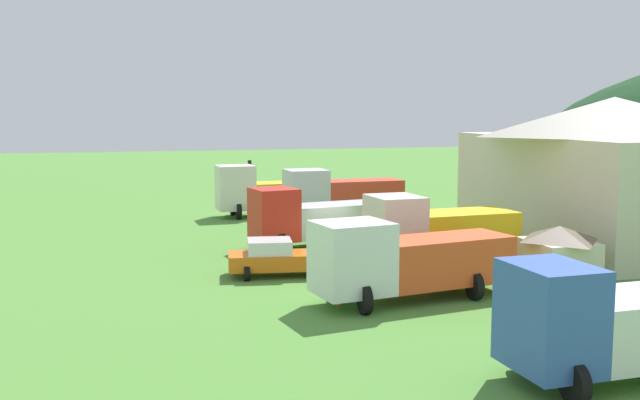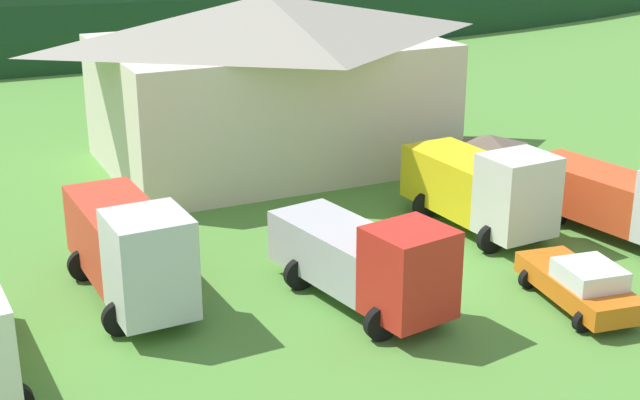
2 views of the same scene
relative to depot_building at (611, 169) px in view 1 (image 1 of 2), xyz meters
The scene contains 12 objects.
ground_plane 16.07m from the depot_building, 94.14° to the right, with size 200.00×200.00×0.00m, color #518C38.
depot_building is the anchor object (origin of this frame).
play_shed_cream 11.30m from the depot_building, 47.70° to the right, with size 3.09×2.75×2.48m.
heavy_rig_striped 22.81m from the depot_building, 133.97° to the right, with size 3.34×8.29×3.63m.
tow_truck_silver 16.42m from the depot_building, 128.36° to the right, with size 3.32×7.67×3.70m.
crane_truck_red 16.99m from the depot_building, 101.54° to the right, with size 3.84×7.55×3.34m.
flatbed_truck_yellow 13.21m from the depot_building, 72.26° to the right, with size 3.58×7.06×3.61m.
heavy_rig_white 18.06m from the depot_building, 61.75° to the right, with size 3.93×8.47×3.28m.
box_truck_blue 22.54m from the depot_building, 37.02° to the right, with size 3.51×6.77×3.39m.
service_pickup_orange 19.96m from the depot_building, 81.69° to the right, with size 2.78×5.08×1.66m.
traffic_light_west 24.71m from the depot_building, 135.91° to the right, with size 0.20×0.32×3.83m.
traffic_cone_near_pickup 20.68m from the depot_building, 65.31° to the right, with size 0.36×0.36×0.52m, color orange.
Camera 1 is at (35.65, -10.90, 7.45)m, focal length 41.00 mm.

